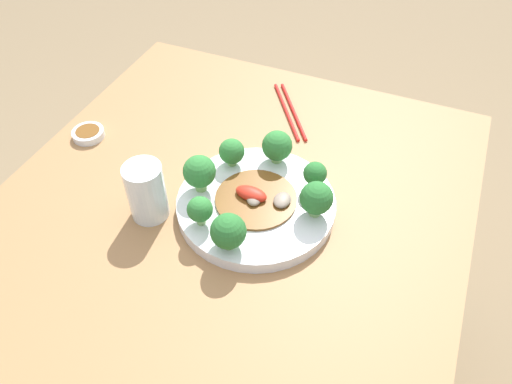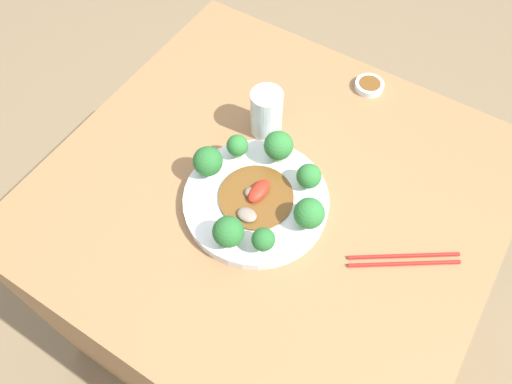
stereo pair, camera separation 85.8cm
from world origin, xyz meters
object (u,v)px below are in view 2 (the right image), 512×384
drinking_glass (266,113)px  chopsticks (403,261)px  broccoli_north (279,146)px  broccoli_southeast (263,240)px  broccoli_south (230,233)px  plate (256,201)px  broccoli_east (309,214)px  sauce_dish (369,85)px  broccoli_northeast (309,176)px  broccoli_northwest (237,146)px  stirfry_center (256,197)px  broccoli_west (208,161)px

drinking_glass → chopsticks: (0.37, -0.13, -0.05)m
broccoli_north → drinking_glass: (-0.07, 0.07, -0.01)m
broccoli_southeast → broccoli_south: 0.06m
plate → broccoli_east: (0.11, 0.00, 0.05)m
drinking_glass → sauce_dish: 0.27m
broccoli_south → drinking_glass: drinking_glass is taller
broccoli_northeast → drinking_glass: drinking_glass is taller
chopsticks → sauce_dish: sauce_dish is taller
broccoli_north → chopsticks: broccoli_north is taller
broccoli_northwest → stirfry_center: 0.11m
broccoli_northwest → drinking_glass: bearing=88.2°
broccoli_west → broccoli_south: (0.12, -0.11, 0.00)m
broccoli_northeast → sauce_dish: broccoli_northeast is taller
broccoli_south → plate: bearing=96.8°
broccoli_east → drinking_glass: size_ratio=0.60×
broccoli_northeast → broccoli_south: size_ratio=0.82×
broccoli_northeast → chopsticks: 0.23m
broccoli_south → broccoli_northwest: broccoli_south is taller
broccoli_northwest → sauce_dish: 0.36m
broccoli_east → plate: bearing=-178.2°
stirfry_center → broccoli_northeast: bearing=49.1°
broccoli_north → stirfry_center: (0.01, -0.10, -0.04)m
broccoli_southeast → sauce_dish: size_ratio=0.87×
plate → sauce_dish: size_ratio=4.31×
plate → broccoli_northwest: size_ratio=5.08×
broccoli_northeast → stirfry_center: broccoli_northeast is taller
broccoli_south → sauce_dish: (0.04, 0.50, -0.05)m
plate → stirfry_center: (0.00, -0.00, 0.02)m
broccoli_west → plate: bearing=-0.7°
broccoli_west → broccoli_northwest: bearing=67.6°
broccoli_southeast → broccoli_north: size_ratio=0.79×
stirfry_center → chopsticks: 0.30m
broccoli_east → drinking_glass: 0.25m
broccoli_north → broccoli_west: bearing=-134.3°
broccoli_southeast → broccoli_north: broccoli_north is taller
broccoli_west → broccoli_north: size_ratio=0.91×
broccoli_south → chopsticks: 0.32m
broccoli_southeast → stirfry_center: bearing=129.4°
broccoli_northeast → broccoli_west: broccoli_west is taller
plate → broccoli_southeast: (0.07, -0.08, 0.05)m
broccoli_east → chopsticks: bearing=11.1°
broccoli_southeast → chopsticks: broccoli_southeast is taller
broccoli_southeast → drinking_glass: (-0.15, 0.25, -0.00)m
plate → chopsticks: size_ratio=1.56×
broccoli_south → stirfry_center: (-0.01, 0.10, -0.03)m
broccoli_east → chopsticks: broccoli_east is taller
broccoli_north → broccoli_east: bearing=-38.7°
plate → chopsticks: bearing=7.7°
broccoli_south → chopsticks: bearing=27.3°
broccoli_north → stirfry_center: bearing=-83.0°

